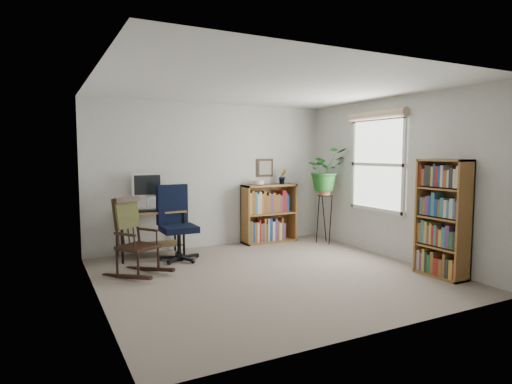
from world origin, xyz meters
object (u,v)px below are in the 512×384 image
desk (150,234)px  office_chair (179,223)px  low_bookshelf (269,213)px  rocking_chair (138,236)px  tall_bookshelf (443,218)px

desk → office_chair: (0.32, -0.43, 0.21)m
low_bookshelf → desk: bearing=-176.8°
office_chair → rocking_chair: size_ratio=1.10×
office_chair → desk: bearing=119.3°
desk → rocking_chair: bearing=-112.1°
low_bookshelf → office_chair: bearing=-163.2°
rocking_chair → desk: bearing=35.6°
desk → rocking_chair: (-0.38, -0.94, 0.16)m
rocking_chair → tall_bookshelf: (3.44, -1.81, 0.24)m
desk → tall_bookshelf: 4.14m
tall_bookshelf → low_bookshelf: bearing=107.9°
rocking_chair → low_bookshelf: rocking_chair is taller
tall_bookshelf → rocking_chair: bearing=152.2°
desk → office_chair: office_chair is taller
office_chair → tall_bookshelf: bearing=-47.8°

